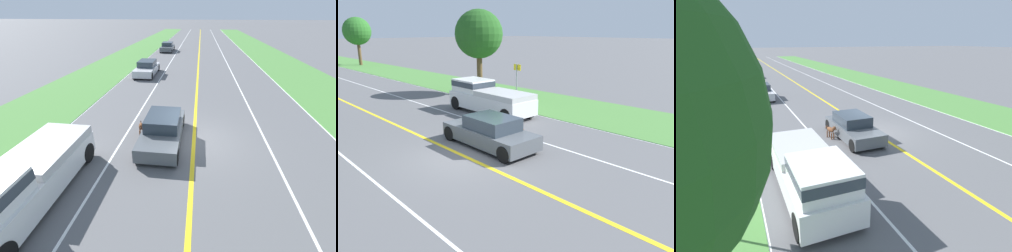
{
  "view_description": "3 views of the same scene",
  "coord_description": "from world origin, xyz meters",
  "views": [
    {
      "loc": [
        0.01,
        9.68,
        5.65
      ],
      "look_at": [
        1.21,
        0.64,
        1.01
      ],
      "focal_mm": 24.0,
      "sensor_mm": 36.0,
      "label": 1
    },
    {
      "loc": [
        -7.0,
        -9.84,
        4.77
      ],
      "look_at": [
        1.93,
        -0.27,
        0.93
      ],
      "focal_mm": 35.0,
      "sensor_mm": 36.0,
      "label": 2
    },
    {
      "loc": [
        7.31,
        12.82,
        5.22
      ],
      "look_at": [
        2.32,
        0.91,
        0.98
      ],
      "focal_mm": 28.0,
      "sensor_mm": 36.0,
      "label": 3
    }
  ],
  "objects": [
    {
      "name": "roadside_tree_right_near",
      "position": [
        8.77,
        10.02,
        4.45
      ],
      "size": [
        3.58,
        3.58,
        6.28
      ],
      "color": "brown",
      "rests_on": "ground"
    },
    {
      "name": "pickup_truck",
      "position": [
        5.27,
        4.9,
        0.95
      ],
      "size": [
        2.01,
        5.72,
        1.87
      ],
      "color": "silver",
      "rests_on": "ground"
    },
    {
      "name": "centre_divider_line",
      "position": [
        0.0,
        0.0,
        0.0
      ],
      "size": [
        0.18,
        160.0,
        0.01
      ],
      "primitive_type": "cube",
      "color": "yellow",
      "rests_on": "ground"
    },
    {
      "name": "grass_verge_right",
      "position": [
        10.0,
        0.0,
        0.01
      ],
      "size": [
        6.0,
        160.0,
        0.03
      ],
      "primitive_type": "cube",
      "color": "#4C843D",
      "rests_on": "ground"
    },
    {
      "name": "street_sign",
      "position": [
        8.54,
        5.75,
        1.65
      ],
      "size": [
        0.11,
        0.64,
        2.64
      ],
      "color": "gray",
      "rests_on": "ground"
    },
    {
      "name": "lane_edge_line_right",
      "position": [
        7.0,
        0.0,
        0.0
      ],
      "size": [
        0.14,
        160.0,
        0.01
      ],
      "primitive_type": "cube",
      "color": "white",
      "rests_on": "ground"
    },
    {
      "name": "ground_plane",
      "position": [
        0.0,
        0.0,
        0.0
      ],
      "size": [
        400.0,
        400.0,
        0.0
      ],
      "primitive_type": "plane",
      "color": "#5B5B5E"
    },
    {
      "name": "lane_dash_oncoming",
      "position": [
        -3.5,
        0.0,
        0.0
      ],
      "size": [
        0.1,
        160.0,
        0.01
      ],
      "primitive_type": "cube",
      "color": "white",
      "rests_on": "ground"
    },
    {
      "name": "roadside_tree_right_far",
      "position": [
        9.97,
        38.49,
        4.61
      ],
      "size": [
        3.75,
        3.75,
        6.52
      ],
      "color": "brown",
      "rests_on": "ground"
    },
    {
      "name": "lane_dash_same_dir",
      "position": [
        3.5,
        0.0,
        0.0
      ],
      "size": [
        0.1,
        160.0,
        0.01
      ],
      "primitive_type": "cube",
      "color": "white",
      "rests_on": "ground"
    },
    {
      "name": "dog",
      "position": [
        2.68,
        -0.07,
        0.51
      ],
      "size": [
        0.39,
        1.08,
        0.8
      ],
      "rotation": [
        0.0,
        0.0,
        0.25
      ],
      "color": "brown",
      "rests_on": "ground"
    },
    {
      "name": "ego_car",
      "position": [
        1.51,
        0.25,
        0.62
      ],
      "size": [
        1.83,
        4.43,
        1.33
      ],
      "color": "#51565B",
      "rests_on": "ground"
    }
  ]
}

